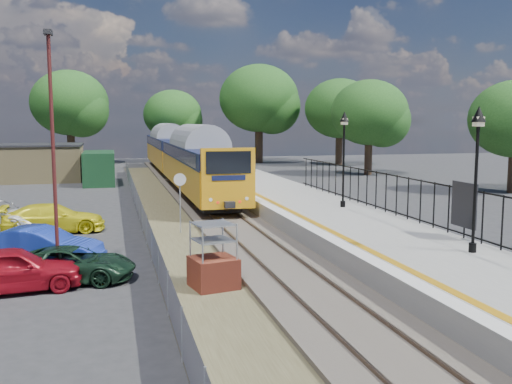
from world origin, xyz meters
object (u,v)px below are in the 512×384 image
object	(u,v)px
carpark_lamp	(53,141)
car_green	(72,264)
victorian_lamp_north	(344,137)
car_blue	(40,247)
car_yellow	(54,218)
speed_sign	(180,193)
victorian_lamp_south	(477,145)
train	(179,154)
brick_plinth	(213,257)
car_red	(11,269)

from	to	relation	value
carpark_lamp	car_green	bearing A→B (deg)	-49.34
victorian_lamp_north	car_blue	xyz separation A→B (m)	(-13.30, -4.94, -3.60)
carpark_lamp	car_yellow	distance (m)	8.88
victorian_lamp_north	car_yellow	distance (m)	14.02
speed_sign	victorian_lamp_south	bearing A→B (deg)	-33.89
victorian_lamp_south	car_green	xyz separation A→B (m)	(-12.32, 2.99, -3.75)
train	car_green	bearing A→B (deg)	-103.15
brick_plinth	car_yellow	distance (m)	11.88
car_green	brick_plinth	bearing A→B (deg)	-100.59
train	carpark_lamp	xyz separation A→B (m)	(-7.30, -28.62, 2.07)
brick_plinth	car_red	distance (m)	5.96
victorian_lamp_north	car_green	world-z (taller)	victorian_lamp_north
speed_sign	car_green	bearing A→B (deg)	-105.69
car_green	car_blue	distance (m)	2.39
victorian_lamp_north	car_yellow	xyz separation A→B (m)	(-13.45, 1.55, -3.64)
speed_sign	brick_plinth	bearing A→B (deg)	-73.99
car_red	car_yellow	xyz separation A→B (m)	(0.34, 9.33, -0.03)
train	brick_plinth	xyz separation A→B (m)	(-2.65, -31.15, -1.36)
train	car_red	size ratio (longest dim) A/B	10.11
brick_plinth	car_red	size ratio (longest dim) A/B	0.51
speed_sign	car_red	bearing A→B (deg)	-111.74
brick_plinth	carpark_lamp	world-z (taller)	carpark_lamp
victorian_lamp_south	brick_plinth	bearing A→B (deg)	172.89
victorian_lamp_north	car_red	world-z (taller)	victorian_lamp_north
victorian_lamp_north	brick_plinth	distance (m)	12.45
victorian_lamp_south	speed_sign	world-z (taller)	victorian_lamp_south
train	speed_sign	distance (m)	22.60
carpark_lamp	car_blue	bearing A→B (deg)	115.03
carpark_lamp	train	bearing A→B (deg)	75.69
victorian_lamp_south	brick_plinth	distance (m)	8.86
victorian_lamp_north	car_blue	distance (m)	14.64
car_green	car_red	xyz separation A→B (m)	(-1.67, -0.78, 0.14)
brick_plinth	speed_sign	world-z (taller)	speed_sign
victorian_lamp_south	car_blue	xyz separation A→B (m)	(-13.50, 5.06, -3.60)
brick_plinth	carpark_lamp	xyz separation A→B (m)	(-4.64, 2.53, 3.43)
brick_plinth	car_red	bearing A→B (deg)	168.43
victorian_lamp_south	carpark_lamp	bearing A→B (deg)	164.49
speed_sign	car_yellow	size ratio (longest dim) A/B	0.61
car_red	car_blue	xyz separation A→B (m)	(0.49, 2.85, 0.01)
train	car_blue	world-z (taller)	train
car_red	car_blue	size ratio (longest dim) A/B	0.95
train	car_green	size ratio (longest dim) A/B	10.43
train	car_red	world-z (taller)	train
train	carpark_lamp	bearing A→B (deg)	-104.31
victorian_lamp_north	carpark_lamp	bearing A→B (deg)	-152.89
carpark_lamp	car_blue	size ratio (longest dim) A/B	1.84
carpark_lamp	car_blue	world-z (taller)	carpark_lamp
victorian_lamp_south	victorian_lamp_north	world-z (taller)	same
victorian_lamp_south	car_green	distance (m)	13.22
car_green	train	bearing A→B (deg)	1.62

